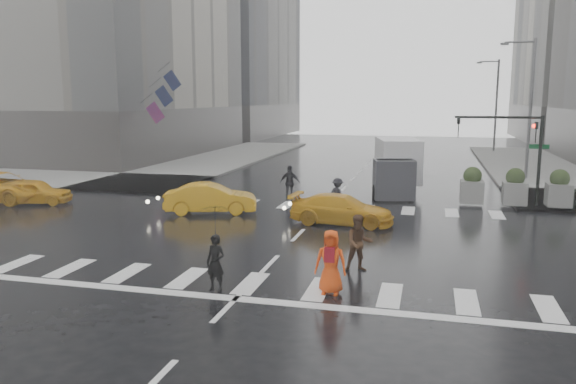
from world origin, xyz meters
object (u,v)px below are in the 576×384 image
(pedestrian_orange, at_px, (331,262))
(taxi_mid, at_px, (211,198))
(pedestrian_brown, at_px, (359,243))
(taxi_front, at_px, (34,192))
(box_truck, at_px, (397,165))
(traffic_signal_pole, at_px, (518,142))

(pedestrian_orange, height_order, taxi_mid, pedestrian_orange)
(pedestrian_brown, height_order, taxi_mid, pedestrian_brown)
(taxi_front, height_order, box_truck, box_truck)
(taxi_front, bearing_deg, taxi_mid, -105.07)
(pedestrian_brown, height_order, pedestrian_orange, pedestrian_orange)
(taxi_front, xyz_separation_m, box_truck, (17.58, 7.67, 1.00))
(taxi_mid, bearing_deg, traffic_signal_pole, -87.53)
(pedestrian_brown, xyz_separation_m, taxi_front, (-17.35, 7.07, -0.27))
(traffic_signal_pole, height_order, box_truck, traffic_signal_pole)
(taxi_mid, relative_size, box_truck, 0.74)
(pedestrian_orange, xyz_separation_m, box_truck, (0.73, 17.00, 0.72))
(traffic_signal_pole, relative_size, taxi_mid, 1.06)
(traffic_signal_pole, relative_size, pedestrian_brown, 2.52)
(pedestrian_orange, bearing_deg, traffic_signal_pole, 63.58)
(traffic_signal_pole, relative_size, taxi_front, 1.24)
(traffic_signal_pole, height_order, taxi_front, traffic_signal_pole)
(traffic_signal_pole, distance_m, taxi_mid, 14.97)
(traffic_signal_pole, xyz_separation_m, pedestrian_brown, (-6.12, -12.01, -2.33))
(taxi_mid, distance_m, box_truck, 11.09)
(pedestrian_brown, xyz_separation_m, pedestrian_orange, (-0.49, -2.26, 0.01))
(box_truck, bearing_deg, taxi_front, -168.49)
(taxi_mid, bearing_deg, taxi_front, 73.82)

